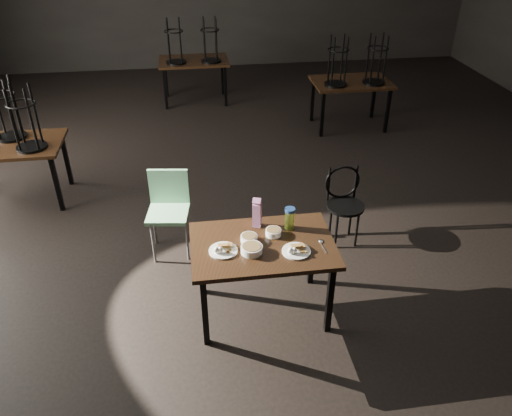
{
  "coord_description": "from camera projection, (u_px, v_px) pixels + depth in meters",
  "views": [
    {
      "loc": [
        -1.14,
        -4.96,
        3.22
      ],
      "look_at": [
        -0.61,
        -1.26,
        0.85
      ],
      "focal_mm": 35.0,
      "sensor_mm": 36.0,
      "label": 1
    }
  ],
  "objects": [
    {
      "name": "spoon",
      "position": [
        321.0,
        242.0,
        4.16
      ],
      "size": [
        0.05,
        0.19,
        0.01
      ],
      "color": "silver",
      "rests_on": "main_table"
    },
    {
      "name": "bg_table_left",
      "position": [
        7.0,
        142.0,
        5.77
      ],
      "size": [
        1.2,
        0.8,
        1.48
      ],
      "color": "black",
      "rests_on": "ground"
    },
    {
      "name": "bowl_far",
      "position": [
        273.0,
        232.0,
        4.24
      ],
      "size": [
        0.13,
        0.13,
        0.05
      ],
      "color": "white",
      "rests_on": "main_table"
    },
    {
      "name": "plate_right",
      "position": [
        296.0,
        250.0,
        4.04
      ],
      "size": [
        0.23,
        0.23,
        0.08
      ],
      "color": "white",
      "rests_on": "main_table"
    },
    {
      "name": "bg_table_right",
      "position": [
        352.0,
        82.0,
        7.7
      ],
      "size": [
        1.2,
        0.8,
        1.48
      ],
      "color": "black",
      "rests_on": "ground"
    },
    {
      "name": "bowl_near",
      "position": [
        249.0,
        238.0,
        4.16
      ],
      "size": [
        0.14,
        0.14,
        0.06
      ],
      "color": "white",
      "rests_on": "main_table"
    },
    {
      "name": "water_bottle",
      "position": [
        290.0,
        218.0,
        4.28
      ],
      "size": [
        0.12,
        0.12,
        0.2
      ],
      "color": "#A1CA3B",
      "rests_on": "main_table"
    },
    {
      "name": "bentwood_chair",
      "position": [
        344.0,
        199.0,
        5.24
      ],
      "size": [
        0.4,
        0.4,
        0.83
      ],
      "rotation": [
        0.0,
        0.0,
        0.03
      ],
      "color": "black",
      "rests_on": "ground"
    },
    {
      "name": "plate_left",
      "position": [
        223.0,
        249.0,
        4.05
      ],
      "size": [
        0.24,
        0.24,
        0.08
      ],
      "color": "white",
      "rests_on": "main_table"
    },
    {
      "name": "bg_table_far",
      "position": [
        194.0,
        60.0,
        8.68
      ],
      "size": [
        1.2,
        0.8,
        1.48
      ],
      "color": "black",
      "rests_on": "ground"
    },
    {
      "name": "juice_carton",
      "position": [
        257.0,
        213.0,
        4.3
      ],
      "size": [
        0.09,
        0.09,
        0.28
      ],
      "color": "#931A72",
      "rests_on": "main_table"
    },
    {
      "name": "main_table",
      "position": [
        263.0,
        251.0,
        4.19
      ],
      "size": [
        1.2,
        0.8,
        0.75
      ],
      "color": "black",
      "rests_on": "ground"
    },
    {
      "name": "room",
      "position": [
        295.0,
        3.0,
        4.76
      ],
      "size": [
        12.0,
        12.04,
        3.22
      ],
      "color": "black",
      "rests_on": "ground"
    },
    {
      "name": "school_chair",
      "position": [
        169.0,
        205.0,
        5.08
      ],
      "size": [
        0.46,
        0.46,
        0.87
      ],
      "rotation": [
        0.0,
        0.0,
        -0.14
      ],
      "color": "#6CA87F",
      "rests_on": "ground"
    },
    {
      "name": "bowl_big",
      "position": [
        252.0,
        249.0,
        4.03
      ],
      "size": [
        0.18,
        0.18,
        0.06
      ],
      "color": "white",
      "rests_on": "main_table"
    }
  ]
}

